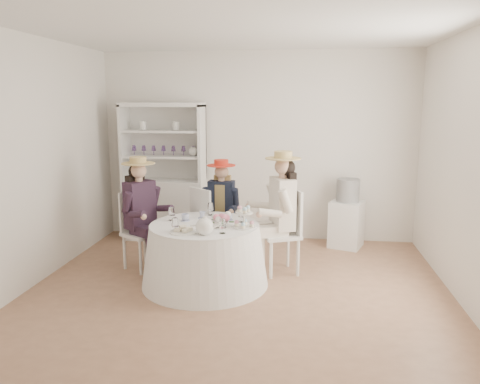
# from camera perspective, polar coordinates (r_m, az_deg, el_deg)

# --- Properties ---
(ground) EXTENTS (4.50, 4.50, 0.00)m
(ground) POSITION_cam_1_polar(r_m,az_deg,el_deg) (5.18, -0.15, -11.70)
(ground) COLOR #8A5F45
(ground) RESTS_ON ground
(ceiling) EXTENTS (4.50, 4.50, 0.00)m
(ceiling) POSITION_cam_1_polar(r_m,az_deg,el_deg) (4.82, -0.17, 19.38)
(ceiling) COLOR white
(ceiling) RESTS_ON wall_back
(wall_back) EXTENTS (4.50, 0.00, 4.50)m
(wall_back) POSITION_cam_1_polar(r_m,az_deg,el_deg) (6.79, 2.12, 5.54)
(wall_back) COLOR white
(wall_back) RESTS_ON ground
(wall_front) EXTENTS (4.50, 0.00, 4.50)m
(wall_front) POSITION_cam_1_polar(r_m,az_deg,el_deg) (2.88, -5.51, -2.09)
(wall_front) COLOR white
(wall_front) RESTS_ON ground
(wall_left) EXTENTS (0.00, 4.50, 4.50)m
(wall_left) POSITION_cam_1_polar(r_m,az_deg,el_deg) (5.58, -23.75, 3.41)
(wall_left) COLOR white
(wall_left) RESTS_ON ground
(wall_right) EXTENTS (0.00, 4.50, 4.50)m
(wall_right) POSITION_cam_1_polar(r_m,az_deg,el_deg) (5.04, 26.14, 2.49)
(wall_right) COLOR white
(wall_right) RESTS_ON ground
(tea_table) EXTENTS (1.39, 1.39, 0.68)m
(tea_table) POSITION_cam_1_polar(r_m,az_deg,el_deg) (5.20, -4.30, -7.61)
(tea_table) COLOR white
(tea_table) RESTS_ON ground
(hutch) EXTENTS (1.29, 0.75, 1.98)m
(hutch) POSITION_cam_1_polar(r_m,az_deg,el_deg) (6.91, -9.10, 0.09)
(hutch) COLOR silver
(hutch) RESTS_ON ground
(side_table) EXTENTS (0.53, 0.53, 0.64)m
(side_table) POSITION_cam_1_polar(r_m,az_deg,el_deg) (6.66, 12.84, -3.83)
(side_table) COLOR silver
(side_table) RESTS_ON ground
(hatbox) EXTENTS (0.41, 0.41, 0.31)m
(hatbox) POSITION_cam_1_polar(r_m,az_deg,el_deg) (6.56, 13.02, 0.20)
(hatbox) COLOR black
(hatbox) RESTS_ON side_table
(guest_left) EXTENTS (0.58, 0.55, 1.36)m
(guest_left) POSITION_cam_1_polar(r_m,az_deg,el_deg) (5.66, -11.95, -1.78)
(guest_left) COLOR silver
(guest_left) RESTS_ON ground
(guest_mid) EXTENTS (0.46, 0.48, 1.27)m
(guest_mid) POSITION_cam_1_polar(r_m,az_deg,el_deg) (5.97, -2.31, -1.33)
(guest_mid) COLOR silver
(guest_mid) RESTS_ON ground
(guest_right) EXTENTS (0.60, 0.55, 1.44)m
(guest_right) POSITION_cam_1_polar(r_m,az_deg,el_deg) (5.42, 4.93, -1.66)
(guest_right) COLOR silver
(guest_right) RESTS_ON ground
(spare_chair) EXTENTS (0.56, 0.56, 0.96)m
(spare_chair) POSITION_cam_1_polar(r_m,az_deg,el_deg) (5.80, -3.99, -3.81)
(spare_chair) COLOR silver
(spare_chair) RESTS_ON ground
(teacup_a) EXTENTS (0.12, 0.12, 0.07)m
(teacup_a) POSITION_cam_1_polar(r_m,az_deg,el_deg) (5.25, -6.68, -3.15)
(teacup_a) COLOR white
(teacup_a) RESTS_ON tea_table
(teacup_b) EXTENTS (0.09, 0.09, 0.07)m
(teacup_b) POSITION_cam_1_polar(r_m,az_deg,el_deg) (5.35, -4.61, -2.87)
(teacup_b) COLOR white
(teacup_b) RESTS_ON tea_table
(teacup_c) EXTENTS (0.12, 0.12, 0.07)m
(teacup_c) POSITION_cam_1_polar(r_m,az_deg,el_deg) (5.24, -1.42, -3.10)
(teacup_c) COLOR white
(teacup_c) RESTS_ON tea_table
(flower_bowl) EXTENTS (0.23, 0.23, 0.05)m
(flower_bowl) POSITION_cam_1_polar(r_m,az_deg,el_deg) (4.98, -2.60, -4.00)
(flower_bowl) COLOR white
(flower_bowl) RESTS_ON tea_table
(flower_arrangement) EXTENTS (0.19, 0.19, 0.07)m
(flower_arrangement) POSITION_cam_1_polar(r_m,az_deg,el_deg) (5.00, -2.31, -3.16)
(flower_arrangement) COLOR pink
(flower_arrangement) RESTS_ON tea_table
(table_teapot) EXTENTS (0.26, 0.18, 0.19)m
(table_teapot) POSITION_cam_1_polar(r_m,az_deg,el_deg) (4.70, -4.30, -4.22)
(table_teapot) COLOR white
(table_teapot) RESTS_ON tea_table
(sandwich_plate) EXTENTS (0.28, 0.28, 0.06)m
(sandwich_plate) POSITION_cam_1_polar(r_m,az_deg,el_deg) (4.81, -6.90, -4.73)
(sandwich_plate) COLOR white
(sandwich_plate) RESTS_ON tea_table
(cupcake_stand) EXTENTS (0.24, 0.24, 0.23)m
(cupcake_stand) POSITION_cam_1_polar(r_m,az_deg,el_deg) (4.93, 0.51, -3.43)
(cupcake_stand) COLOR white
(cupcake_stand) RESTS_ON tea_table
(stemware_set) EXTENTS (0.87, 0.84, 0.15)m
(stemware_set) POSITION_cam_1_polar(r_m,az_deg,el_deg) (5.08, -4.37, -3.12)
(stemware_set) COLOR white
(stemware_set) RESTS_ON tea_table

